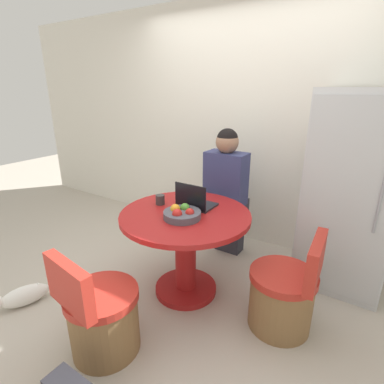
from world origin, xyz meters
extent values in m
plane|color=#B2A899|center=(0.00, 0.00, 0.00)|extent=(12.00, 12.00, 0.00)
cube|color=silver|center=(0.00, 1.37, 1.30)|extent=(7.00, 0.06, 2.60)
cube|color=silver|center=(1.17, 1.02, 0.85)|extent=(0.70, 0.61, 1.71)
cube|color=#AFB2B5|center=(1.17, 0.71, 0.85)|extent=(0.67, 0.01, 1.61)
cylinder|color=gray|center=(1.38, 0.70, 0.94)|extent=(0.02, 0.02, 0.51)
cylinder|color=maroon|center=(0.08, 0.11, 0.03)|extent=(0.54, 0.54, 0.05)
cylinder|color=maroon|center=(0.08, 0.11, 0.38)|extent=(0.18, 0.18, 0.66)
cylinder|color=maroon|center=(0.08, 0.11, 0.73)|extent=(1.06, 1.06, 0.04)
cylinder|color=brown|center=(-0.03, -0.70, 0.20)|extent=(0.45, 0.45, 0.40)
cylinder|color=#AD281E|center=(-0.03, -0.70, 0.43)|extent=(0.48, 0.48, 0.06)
cube|color=#AD281E|center=(-0.05, -0.89, 0.62)|extent=(0.44, 0.13, 0.31)
cylinder|color=brown|center=(0.90, 0.16, 0.20)|extent=(0.45, 0.45, 0.40)
cylinder|color=#AD281E|center=(0.90, 0.16, 0.43)|extent=(0.48, 0.48, 0.06)
cube|color=#AD281E|center=(1.09, 0.17, 0.62)|extent=(0.10, 0.44, 0.31)
cube|color=#2D2D38|center=(0.08, 0.96, 0.23)|extent=(0.28, 0.16, 0.46)
cube|color=#2D2D38|center=(0.08, 0.90, 0.53)|extent=(0.32, 0.36, 0.14)
cube|color=navy|center=(0.08, 0.82, 0.86)|extent=(0.40, 0.22, 0.52)
sphere|color=#936B51|center=(0.08, 0.82, 1.22)|extent=(0.22, 0.22, 0.22)
sphere|color=black|center=(0.08, 0.82, 1.25)|extent=(0.20, 0.20, 0.20)
cube|color=#232328|center=(0.08, 0.30, 0.76)|extent=(0.29, 0.22, 0.02)
cube|color=black|center=(0.08, 0.18, 0.87)|extent=(0.29, 0.01, 0.20)
cylinder|color=#4C4C56|center=(0.12, 0.02, 0.78)|extent=(0.29, 0.29, 0.05)
sphere|color=red|center=(0.18, 0.02, 0.81)|extent=(0.07, 0.07, 0.07)
sphere|color=#4C9333|center=(0.10, 0.08, 0.81)|extent=(0.08, 0.08, 0.08)
sphere|color=orange|center=(0.05, 0.02, 0.81)|extent=(0.08, 0.08, 0.08)
sphere|color=red|center=(0.12, -0.05, 0.81)|extent=(0.08, 0.08, 0.08)
cylinder|color=#383333|center=(-0.21, 0.15, 0.79)|extent=(0.08, 0.08, 0.08)
ellipsoid|color=white|center=(-0.93, -0.76, 0.08)|extent=(0.26, 0.39, 0.16)
cylinder|color=white|center=(-0.87, -0.61, 0.10)|extent=(0.09, 0.16, 0.12)
camera|label=1|loc=(1.34, -1.72, 1.71)|focal=28.00mm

